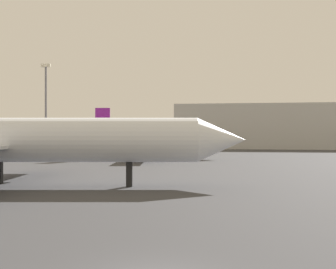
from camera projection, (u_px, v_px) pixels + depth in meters
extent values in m
cylinder|color=silver|center=(9.00, 140.00, 37.10)|extent=(32.89, 8.60, 3.84)
cone|color=silver|center=(221.00, 140.00, 37.12)|extent=(4.75, 4.42, 3.84)
cylinder|color=#4C4C54|center=(25.00, 147.00, 43.19)|extent=(3.38, 2.32, 1.88)
cube|color=black|center=(129.00, 174.00, 37.12)|extent=(0.59, 0.59, 2.14)
cylinder|color=white|center=(154.00, 139.00, 77.21)|extent=(20.47, 5.72, 3.01)
cone|color=white|center=(219.00, 139.00, 77.08)|extent=(3.69, 3.43, 3.01)
cone|color=white|center=(89.00, 139.00, 77.33)|extent=(3.69, 3.43, 3.01)
cube|color=white|center=(148.00, 142.00, 77.22)|extent=(7.69, 25.84, 0.20)
cube|color=white|center=(100.00, 138.00, 77.31)|extent=(2.91, 7.15, 0.13)
cube|color=purple|center=(103.00, 119.00, 77.30)|extent=(2.66, 0.60, 4.16)
cylinder|color=#4C4C54|center=(153.00, 142.00, 82.06)|extent=(2.66, 1.81, 1.49)
cylinder|color=#4C4C54|center=(150.00, 143.00, 72.37)|extent=(2.66, 1.81, 1.49)
cube|color=black|center=(190.00, 153.00, 77.14)|extent=(0.47, 0.47, 2.07)
cube|color=black|center=(149.00, 153.00, 78.88)|extent=(0.47, 0.47, 2.07)
cube|color=black|center=(148.00, 154.00, 75.57)|extent=(0.47, 0.47, 2.07)
cylinder|color=slate|center=(46.00, 110.00, 105.26)|extent=(0.50, 0.50, 20.96)
cube|color=#F2EACC|center=(46.00, 65.00, 105.23)|extent=(2.40, 0.50, 0.80)
cube|color=#B7B7B2|center=(278.00, 127.00, 133.33)|extent=(62.54, 21.68, 13.44)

